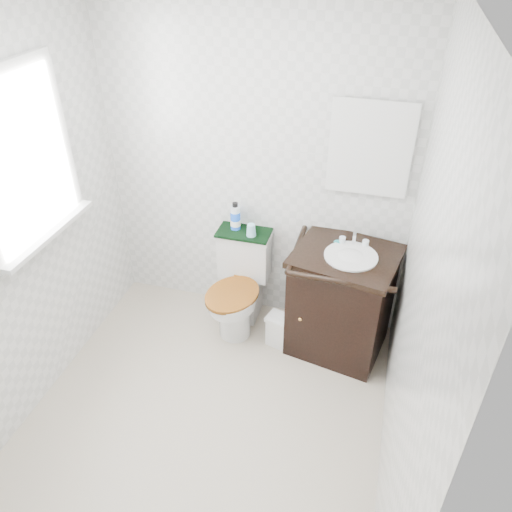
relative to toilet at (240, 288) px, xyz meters
The scene contains 15 objects.
floor 1.03m from the toilet, 87.05° to the right, with size 2.40×2.40×0.00m, color #B4AA91.
ceiling 2.29m from the toilet, 87.05° to the right, with size 2.40×2.40×0.00m, color white.
wall_back 0.90m from the toilet, 77.68° to the left, with size 2.40×2.40×0.00m, color silver.
wall_front 2.34m from the toilet, 88.68° to the right, with size 2.40×2.40×0.00m, color silver.
wall_left 1.68m from the toilet, 137.24° to the right, with size 2.40×2.40×0.00m, color silver.
wall_right 1.74m from the toilet, 40.18° to the right, with size 2.40×2.40×0.00m, color silver.
window 1.75m from the toilet, 144.74° to the right, with size 0.02×0.70×0.90m, color white.
mirror 1.40m from the toilet, 14.05° to the left, with size 0.50×0.02×0.60m, color silver.
toilet is the anchor object (origin of this frame).
vanity 0.78m from the toilet, ahead, with size 0.77×0.69×0.92m.
trash_bin 0.43m from the toilet, 26.13° to the right, with size 0.21×0.18×0.26m.
towel 0.44m from the toilet, 90.00° to the left, with size 0.39×0.22×0.02m, color black.
mouthwash_bottle 0.55m from the toilet, 115.89° to the left, with size 0.07×0.07×0.21m.
cup 0.49m from the toilet, 51.97° to the left, with size 0.07×0.07×0.09m, color #95D8F4.
soap_bar 0.86m from the toilet, ahead, with size 0.08×0.05×0.02m, color teal.
Camera 1 is at (0.87, -1.88, 2.65)m, focal length 35.00 mm.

